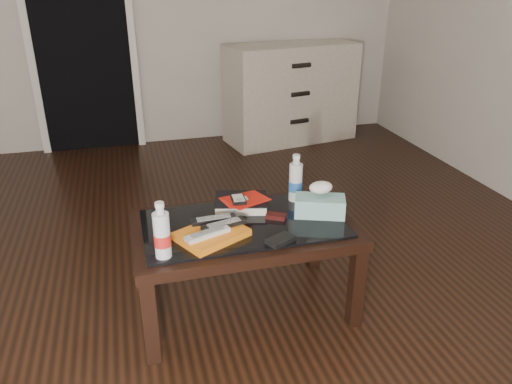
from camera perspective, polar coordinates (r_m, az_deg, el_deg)
The scene contains 16 objects.
ground at distance 2.65m, azimuth -10.08°, elevation -11.13°, with size 5.00×5.00×0.00m, color black.
doorway at distance 4.68m, azimuth -19.42°, elevation 16.81°, with size 0.90×0.08×2.07m.
coffee_table at distance 2.30m, azimuth -1.43°, elevation -4.92°, with size 1.00×0.60×0.46m.
dresser at distance 4.79m, azimuth 3.98°, elevation 11.20°, with size 1.27×0.71×0.90m.
magazines at distance 2.15m, azimuth -5.12°, elevation -4.82°, with size 0.28×0.21×0.03m, color orange.
remote_silver at distance 2.11m, azimuth -5.56°, elevation -4.75°, with size 0.20×0.05×0.02m, color silver.
remote_black_front at distance 2.17m, azimuth -3.70°, elevation -3.70°, with size 0.20×0.05×0.02m, color black.
remote_black_back at distance 2.22m, azimuth -4.86°, elevation -3.12°, with size 0.20×0.05×0.02m, color black.
textbook at distance 2.41m, azimuth -1.72°, elevation -1.24°, with size 0.25×0.20×0.05m, color black.
dvd_mailers at distance 2.38m, azimuth -1.57°, elevation -0.81°, with size 0.19×0.14×0.01m, color red.
ipod at distance 2.36m, azimuth -2.04°, elevation -0.82°, with size 0.06×0.10×0.02m, color black.
flip_phone at distance 2.31m, azimuth 2.31°, elevation -2.77°, with size 0.09×0.05×0.02m, color black.
wallet at distance 2.11m, azimuth 2.82°, elevation -5.49°, with size 0.12×0.07×0.02m, color black.
water_bottle_left at distance 1.99m, azimuth -10.74°, elevation -4.28°, with size 0.07×0.07×0.24m, color silver.
water_bottle_right at distance 2.45m, azimuth 4.56°, elevation 1.65°, with size 0.07×0.07×0.24m, color silver.
tissue_box at distance 2.34m, azimuth 7.30°, elevation -1.60°, with size 0.23×0.12×0.09m, color teal.
Camera 1 is at (-0.12, -2.18, 1.52)m, focal length 35.00 mm.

